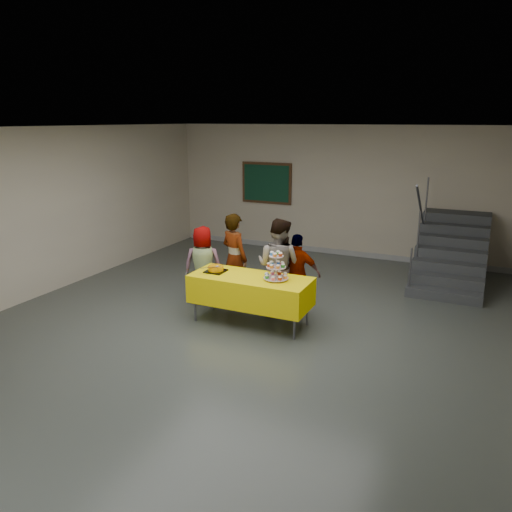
{
  "coord_description": "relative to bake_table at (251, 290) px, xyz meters",
  "views": [
    {
      "loc": [
        3.19,
        -6.26,
        3.12
      ],
      "look_at": [
        0.03,
        0.56,
        1.05
      ],
      "focal_mm": 35.0,
      "sensor_mm": 36.0,
      "label": 1
    }
  ],
  "objects": [
    {
      "name": "room_shell",
      "position": [
        -0.03,
        -0.34,
        1.57
      ],
      "size": [
        10.0,
        10.04,
        3.02
      ],
      "color": "#4C514C",
      "rests_on": "ground"
    },
    {
      "name": "schoolchild_c",
      "position": [
        0.21,
        0.62,
        0.24
      ],
      "size": [
        0.83,
        0.68,
        1.59
      ],
      "primitive_type": "imported",
      "rotation": [
        0.0,
        0.0,
        3.03
      ],
      "color": "slate",
      "rests_on": "ground"
    },
    {
      "name": "noticeboard",
      "position": [
        -1.76,
        4.61,
        1.04
      ],
      "size": [
        1.3,
        0.05,
        1.0
      ],
      "color": "#472B16",
      "rests_on": "ground"
    },
    {
      "name": "cupcake_stand",
      "position": [
        0.42,
        0.02,
        0.39
      ],
      "size": [
        0.38,
        0.38,
        0.44
      ],
      "color": "silver",
      "rests_on": "bake_table"
    },
    {
      "name": "bake_table",
      "position": [
        0.0,
        0.0,
        0.0
      ],
      "size": [
        1.88,
        0.78,
        0.77
      ],
      "color": "#595960",
      "rests_on": "ground"
    },
    {
      "name": "schoolchild_d",
      "position": [
        0.48,
        0.77,
        0.11
      ],
      "size": [
        0.81,
        0.42,
        1.33
      ],
      "primitive_type": "imported",
      "rotation": [
        0.0,
        0.0,
        3.26
      ],
      "color": "slate",
      "rests_on": "ground"
    },
    {
      "name": "schoolchild_a",
      "position": [
        -1.16,
        0.51,
        0.12
      ],
      "size": [
        0.78,
        0.66,
        1.36
      ],
      "primitive_type": "imported",
      "rotation": [
        0.0,
        0.0,
        3.54
      ],
      "color": "slate",
      "rests_on": "ground"
    },
    {
      "name": "schoolchild_b",
      "position": [
        -0.68,
        0.78,
        0.23
      ],
      "size": [
        0.68,
        0.57,
        1.58
      ],
      "primitive_type": "imported",
      "rotation": [
        0.0,
        0.0,
        2.74
      ],
      "color": "slate",
      "rests_on": "ground"
    },
    {
      "name": "staircase",
      "position": [
        2.67,
        3.77,
        -0.07
      ],
      "size": [
        1.3,
        2.4,
        2.04
      ],
      "color": "#424447",
      "rests_on": "ground"
    },
    {
      "name": "bear_cake",
      "position": [
        -0.61,
        -0.0,
        0.27
      ],
      "size": [
        0.32,
        0.36,
        0.12
      ],
      "color": "black",
      "rests_on": "bake_table"
    }
  ]
}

